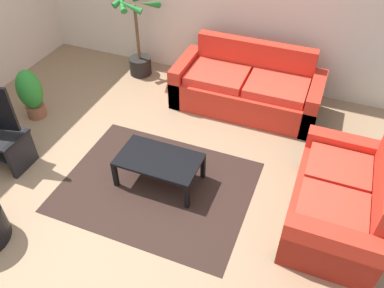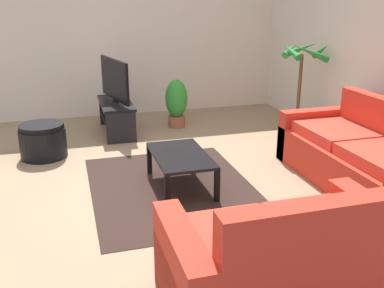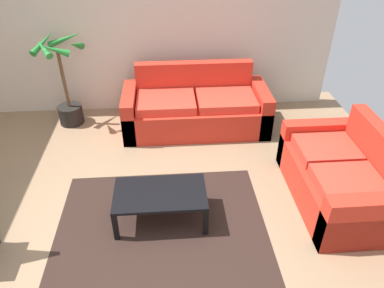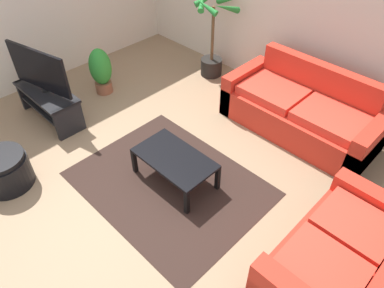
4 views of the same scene
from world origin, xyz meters
name	(u,v)px [view 4 (image 4 of 4)]	position (x,y,z in m)	size (l,w,h in m)	color
ground_plane	(135,185)	(0.00, 0.00, 0.00)	(6.60, 6.60, 0.00)	#937556
wall_back	(294,6)	(0.00, 3.00, 1.35)	(6.00, 0.06, 2.70)	beige
couch_main	(301,112)	(0.80, 2.28, 0.30)	(2.10, 0.90, 0.90)	red
couch_loveseat	(342,262)	(2.28, 0.58, 0.30)	(0.90, 1.55, 0.90)	red
tv_stand	(49,101)	(-1.90, -0.01, 0.31)	(1.10, 0.45, 0.47)	black
tv	(39,70)	(-1.90, -0.01, 0.80)	(1.03, 0.27, 0.63)	black
coffee_table	(175,160)	(0.27, 0.40, 0.32)	(0.96, 0.55, 0.37)	black
area_rug	(169,183)	(0.27, 0.30, 0.00)	(2.20, 1.70, 0.01)	black
potted_palm	(213,44)	(-1.09, 2.56, 0.56)	(0.70, 0.67, 1.37)	black
potted_plant_small	(101,70)	(-1.95, 0.93, 0.40)	(0.34, 0.34, 0.75)	brown
ottoman	(5,170)	(-1.10, -1.04, 0.21)	(0.58, 0.58, 0.43)	black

